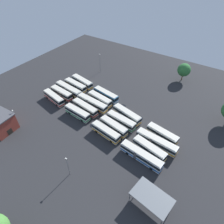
# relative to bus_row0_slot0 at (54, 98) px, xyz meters

# --- Properties ---
(ground_plane) EXTENTS (121.56, 121.56, 0.00)m
(ground_plane) POSITION_rel_bus_row0_slot0_xyz_m (22.56, 4.74, -1.80)
(ground_plane) COLOR #28282B
(bus_row0_slot0) EXTENTS (11.41, 4.53, 3.40)m
(bus_row0_slot0) POSITION_rel_bus_row0_slot0_xyz_m (0.00, 0.00, 0.00)
(bus_row0_slot0) COLOR silver
(bus_row0_slot0) RESTS_ON ground_plane
(bus_row0_slot1) EXTENTS (11.03, 3.54, 3.40)m
(bus_row0_slot1) POSITION_rel_bus_row0_slot0_xyz_m (0.35, 4.04, -0.00)
(bus_row0_slot1) COLOR silver
(bus_row0_slot1) RESTS_ON ground_plane
(bus_row0_slot2) EXTENTS (13.90, 4.06, 3.40)m
(bus_row0_slot2) POSITION_rel_bus_row0_slot0_xyz_m (0.99, 7.58, 0.00)
(bus_row0_slot2) COLOR silver
(bus_row0_slot2) RESTS_ON ground_plane
(bus_row0_slot3) EXTENTS (11.58, 3.77, 3.40)m
(bus_row0_slot3) POSITION_rel_bus_row0_slot0_xyz_m (1.41, 11.58, 0.00)
(bus_row0_slot3) COLOR silver
(bus_row0_slot3) RESTS_ON ground_plane
(bus_row0_slot4) EXTENTS (11.91, 4.54, 3.40)m
(bus_row0_slot4) POSITION_rel_bus_row0_slot0_xyz_m (1.96, 15.45, 0.00)
(bus_row0_slot4) COLOR silver
(bus_row0_slot4) RESTS_ON ground_plane
(bus_row1_slot0) EXTENTS (10.87, 3.31, 3.40)m
(bus_row1_slot0) POSITION_rel_bus_row0_slot0_xyz_m (14.09, -1.68, -0.00)
(bus_row1_slot0) COLOR silver
(bus_row1_slot0) RESTS_ON ground_plane
(bus_row1_slot1) EXTENTS (11.68, 4.00, 3.40)m
(bus_row1_slot1) POSITION_rel_bus_row0_slot0_xyz_m (14.59, 2.14, 0.00)
(bus_row1_slot1) COLOR silver
(bus_row1_slot1) RESTS_ON ground_plane
(bus_row1_slot2) EXTENTS (13.86, 3.59, 3.40)m
(bus_row1_slot2) POSITION_rel_bus_row0_slot0_xyz_m (15.07, 5.91, 0.00)
(bus_row1_slot2) COLOR silver
(bus_row1_slot2) RESTS_ON ground_plane
(bus_row1_slot3) EXTENTS (11.27, 4.04, 3.40)m
(bus_row1_slot3) POSITION_rel_bus_row0_slot0_xyz_m (16.21, 9.53, -0.00)
(bus_row1_slot3) COLOR silver
(bus_row1_slot3) RESTS_ON ground_plane
(bus_row1_slot4) EXTENTS (11.90, 4.23, 3.40)m
(bus_row1_slot4) POSITION_rel_bus_row0_slot0_xyz_m (16.54, 13.33, 0.00)
(bus_row1_slot4) COLOR teal
(bus_row1_slot4) RESTS_ON ground_plane
(bus_row2_slot0) EXTENTS (11.08, 3.90, 3.40)m
(bus_row2_slot0) POSITION_rel_bus_row0_slot0_xyz_m (28.44, -3.79, -0.00)
(bus_row2_slot0) COLOR silver
(bus_row2_slot0) RESTS_ON ground_plane
(bus_row2_slot1) EXTENTS (11.00, 4.21, 3.40)m
(bus_row2_slot1) POSITION_rel_bus_row0_slot0_xyz_m (29.22, -0.19, -0.00)
(bus_row2_slot1) COLOR silver
(bus_row2_slot1) RESTS_ON ground_plane
(bus_row2_slot2) EXTENTS (11.37, 3.68, 3.40)m
(bus_row2_slot2) POSITION_rel_bus_row0_slot0_xyz_m (29.93, 3.63, 0.00)
(bus_row2_slot2) COLOR silver
(bus_row2_slot2) RESTS_ON ground_plane
(bus_row2_slot3) EXTENTS (11.98, 4.92, 3.40)m
(bus_row2_slot3) POSITION_rel_bus_row0_slot0_xyz_m (29.92, 7.65, 0.00)
(bus_row2_slot3) COLOR silver
(bus_row2_slot3) RESTS_ON ground_plane
(bus_row3_slot0) EXTENTS (13.89, 3.93, 3.40)m
(bus_row3_slot0) POSITION_rel_bus_row0_slot0_xyz_m (42.65, -5.78, 0.00)
(bus_row3_slot0) COLOR silver
(bus_row3_slot0) RESTS_ON ground_plane
(bus_row3_slot1) EXTENTS (11.41, 4.47, 3.40)m
(bus_row3_slot1) POSITION_rel_bus_row0_slot0_xyz_m (43.66, -2.16, 0.00)
(bus_row3_slot1) COLOR silver
(bus_row3_slot1) RESTS_ON ground_plane
(bus_row3_slot2) EXTENTS (13.86, 3.60, 3.40)m
(bus_row3_slot2) POSITION_rel_bus_row0_slot0_xyz_m (44.27, 1.65, 0.00)
(bus_row3_slot2) COLOR silver
(bus_row3_slot2) RESTS_ON ground_plane
(bus_row3_slot3) EXTENTS (11.03, 4.16, 3.40)m
(bus_row3_slot3) POSITION_rel_bus_row0_slot0_xyz_m (44.56, 5.69, -0.00)
(bus_row3_slot3) COLOR silver
(bus_row3_slot3) RESTS_ON ground_plane
(maintenance_shelter) EXTENTS (10.33, 7.25, 4.26)m
(maintenance_shelter) POSITION_rel_bus_row0_slot0_xyz_m (50.84, -16.62, 2.24)
(maintenance_shelter) COLOR slate
(maintenance_shelter) RESTS_ON ground_plane
(lamp_post_by_building) EXTENTS (0.56, 0.28, 7.49)m
(lamp_post_by_building) POSITION_rel_bus_row0_slot0_xyz_m (28.21, -21.34, 2.35)
(lamp_post_by_building) COLOR slate
(lamp_post_by_building) RESTS_ON ground_plane
(lamp_post_mid_lot) EXTENTS (0.56, 0.28, 7.44)m
(lamp_post_mid_lot) POSITION_rel_bus_row0_slot0_xyz_m (0.01, -17.24, 2.33)
(lamp_post_mid_lot) COLOR slate
(lamp_post_mid_lot) RESTS_ON ground_plane
(lamp_post_near_entrance) EXTENTS (0.56, 0.28, 9.38)m
(lamp_post_near_entrance) POSITION_rel_bus_row0_slot0_xyz_m (1.49, 29.88, 3.31)
(lamp_post_near_entrance) COLOR slate
(lamp_post_near_entrance) RESTS_ON ground_plane
(tree_west_edge) EXTENTS (5.95, 5.95, 8.31)m
(tree_west_edge) POSITION_rel_bus_row0_slot0_xyz_m (38.19, 44.86, 3.53)
(tree_west_edge) COLOR brown
(tree_west_edge) RESTS_ON ground_plane
(puddle_centre_drain) EXTENTS (2.52, 2.52, 0.01)m
(puddle_centre_drain) POSITION_rel_bus_row0_slot0_xyz_m (21.87, -2.37, -1.80)
(puddle_centre_drain) COLOR black
(puddle_centre_drain) RESTS_ON ground_plane
(puddle_near_shelter) EXTENTS (1.41, 1.41, 0.01)m
(puddle_near_shelter) POSITION_rel_bus_row0_slot0_xyz_m (21.16, 3.05, -1.80)
(puddle_near_shelter) COLOR black
(puddle_near_shelter) RESTS_ON ground_plane
(puddle_between_rows) EXTENTS (2.53, 2.53, 0.01)m
(puddle_between_rows) POSITION_rel_bus_row0_slot0_xyz_m (34.07, 10.09, -1.80)
(puddle_between_rows) COLOR black
(puddle_between_rows) RESTS_ON ground_plane
(puddle_back_corner) EXTENTS (2.23, 2.23, 0.01)m
(puddle_back_corner) POSITION_rel_bus_row0_slot0_xyz_m (25.16, 12.87, -1.80)
(puddle_back_corner) COLOR black
(puddle_back_corner) RESTS_ON ground_plane
(puddle_front_lane) EXTENTS (2.27, 2.27, 0.01)m
(puddle_front_lane) POSITION_rel_bus_row0_slot0_xyz_m (27.65, 9.90, -1.80)
(puddle_front_lane) COLOR black
(puddle_front_lane) RESTS_ON ground_plane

